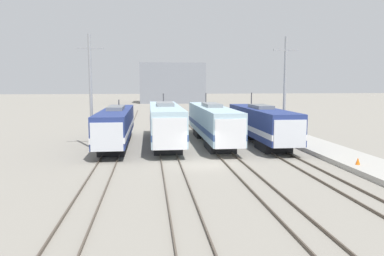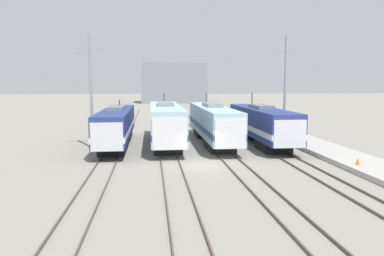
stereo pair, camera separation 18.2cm
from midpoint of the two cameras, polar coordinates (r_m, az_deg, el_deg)
name	(u,v)px [view 2 (the right image)]	position (r m, az deg, el deg)	size (l,w,h in m)	color
ground_plane	(203,164)	(29.26, 1.81, -5.57)	(400.00, 400.00, 0.00)	gray
rail_pair_far_left	(105,166)	(29.17, -12.89, -5.63)	(1.50, 120.00, 0.15)	#4C4238
rail_pair_center_left	(171,164)	(29.00, -3.07, -5.54)	(1.51, 120.00, 0.15)	#4C4238
rail_pair_center_right	(234,163)	(29.68, 6.57, -5.29)	(1.51, 120.00, 0.15)	#4C4238
rail_pair_far_right	(295,161)	(31.14, 15.54, -4.92)	(1.50, 120.00, 0.15)	#4C4238
locomotive_far_left	(116,126)	(38.28, -11.33, 0.36)	(2.80, 17.61, 4.48)	black
locomotive_center_left	(166,123)	(38.40, -3.91, 0.76)	(3.07, 18.08, 5.13)	#232326
locomotive_center_right	(213,123)	(39.27, 3.32, 0.79)	(2.86, 18.79, 5.16)	#232326
locomotive_far_right	(262,124)	(39.20, 10.79, 0.57)	(3.05, 16.63, 5.24)	black
catenary_tower_left	(91,89)	(37.13, -14.99, 5.76)	(2.59, 0.28, 10.91)	gray
catenary_tower_right	(285,89)	(39.14, 14.16, 5.83)	(2.59, 0.28, 10.91)	gray
platform	(349,159)	(33.09, 22.98, -4.31)	(4.00, 120.00, 0.40)	#A8A59E
traffic_cone	(358,161)	(29.80, 24.12, -4.64)	(0.33, 0.33, 0.53)	orange
depot_building	(173,83)	(123.97, -2.84, 6.83)	(20.53, 15.18, 12.66)	gray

